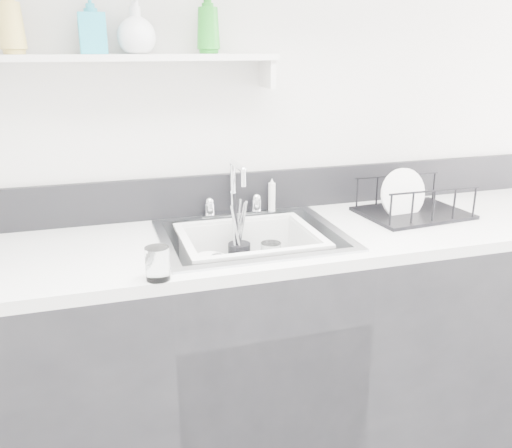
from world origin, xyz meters
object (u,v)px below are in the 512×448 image
object	(u,v)px
counter_run	(252,350)
sink	(252,260)
wash_tub	(250,257)
dish_rack	(414,198)

from	to	relation	value
counter_run	sink	world-z (taller)	sink
sink	counter_run	bearing A→B (deg)	0.00
wash_tub	sink	bearing A→B (deg)	47.06
sink	dish_rack	bearing A→B (deg)	4.74
sink	dish_rack	distance (m)	0.70
counter_run	sink	size ratio (longest dim) A/B	5.00
sink	wash_tub	bearing A→B (deg)	-132.94
counter_run	dish_rack	xyz separation A→B (m)	(0.68, 0.06, 0.53)
sink	wash_tub	distance (m)	0.02
sink	dish_rack	world-z (taller)	dish_rack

